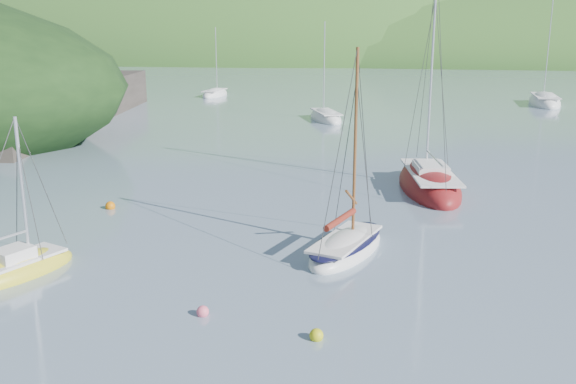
% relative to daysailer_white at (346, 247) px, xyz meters
% --- Properties ---
extents(ground, '(700.00, 700.00, 0.00)m').
position_rel_daysailer_white_xyz_m(ground, '(-1.43, -6.62, -0.20)').
color(ground, '#7490A1').
rests_on(ground, ground).
extents(shoreline_hills, '(690.00, 135.00, 56.00)m').
position_rel_daysailer_white_xyz_m(shoreline_hills, '(-11.09, 165.81, -0.20)').
color(shoreline_hills, '#2A5F24').
rests_on(shoreline_hills, ground).
extents(daysailer_white, '(3.33, 5.68, 8.22)m').
position_rel_daysailer_white_xyz_m(daysailer_white, '(0.00, 0.00, 0.00)').
color(daysailer_white, white).
rests_on(daysailer_white, ground).
extents(sloop_red, '(4.39, 8.80, 12.45)m').
position_rel_daysailer_white_xyz_m(sloop_red, '(3.11, 10.57, 0.03)').
color(sloop_red, maroon).
rests_on(sloop_red, ground).
extents(sailboat_yellow, '(3.22, 4.85, 5.98)m').
position_rel_daysailer_white_xyz_m(sailboat_yellow, '(-10.95, -4.63, -0.04)').
color(sailboat_yellow, yellow).
rests_on(sailboat_yellow, ground).
extents(distant_sloop_a, '(4.82, 7.07, 9.55)m').
position_rel_daysailer_white_xyz_m(distant_sloop_a, '(-6.13, 34.90, -0.03)').
color(distant_sloop_a, white).
rests_on(distant_sloop_a, ground).
extents(distant_sloop_b, '(3.35, 8.95, 12.66)m').
position_rel_daysailer_white_xyz_m(distant_sloop_b, '(15.53, 51.43, 0.01)').
color(distant_sloop_b, white).
rests_on(distant_sloop_b, ground).
extents(distant_sloop_c, '(2.42, 6.32, 8.92)m').
position_rel_daysailer_white_xyz_m(distant_sloop_c, '(-22.58, 52.58, -0.04)').
color(distant_sloop_c, white).
rests_on(distant_sloop_c, ground).
extents(mooring_buoys, '(23.13, 11.31, 0.47)m').
position_rel_daysailer_white_xyz_m(mooring_buoys, '(-0.64, -0.47, -0.08)').
color(mooring_buoys, '#CAC913').
rests_on(mooring_buoys, ground).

